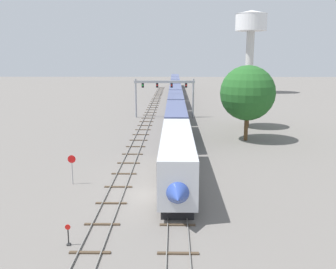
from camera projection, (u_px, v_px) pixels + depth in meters
ground_plane at (154, 195)px, 32.96m from camera, size 400.00×400.00×0.00m
track_main at (175, 106)px, 91.64m from camera, size 2.60×200.00×0.16m
track_near at (147, 120)px, 72.15m from camera, size 2.60×160.00×0.16m
passenger_train at (175, 95)px, 93.69m from camera, size 3.04×137.92×4.80m
signal_gantry at (164, 89)px, 74.18m from camera, size 12.10×0.49×7.76m
water_tower at (251, 28)px, 122.13m from camera, size 10.41×10.41×26.90m
switch_stand at (68, 238)px, 24.11m from camera, size 0.36×0.24×1.46m
stop_sign at (72, 165)px, 35.46m from camera, size 0.76×0.08×2.88m
trackside_tree_left at (249, 86)px, 63.49m from camera, size 7.11×7.11×10.64m
trackside_tree_mid at (248, 93)px, 53.32m from camera, size 7.89×7.89×10.89m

